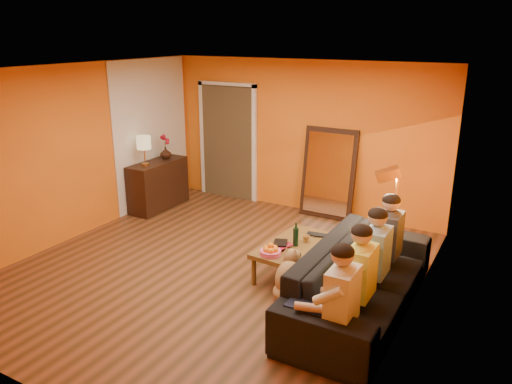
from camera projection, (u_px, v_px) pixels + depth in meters
The scene contains 27 objects.
room_shell at pixel (228, 169), 6.58m from camera, with size 5.00×5.50×2.60m.
white_accent at pixel (152, 133), 8.88m from camera, with size 0.02×1.90×2.58m, color white.
doorway_recess at pixel (231, 141), 9.39m from camera, with size 1.06×0.30×2.10m, color #3F2D19.
door_jamb_left at pixel (203, 140), 9.56m from camera, with size 0.08×0.06×2.20m, color white.
door_jamb_right at pixel (254, 146), 9.03m from camera, with size 0.08×0.06×2.20m, color white.
door_header at pixel (227, 84), 8.96m from camera, with size 1.22×0.06×0.08m, color white.
mirror_frame at pixel (329, 173), 8.36m from camera, with size 0.92×0.06×1.52m, color black.
mirror_glass at pixel (328, 174), 8.33m from camera, with size 0.78×0.02×1.36m, color white.
sideboard at pixel (158, 185), 8.87m from camera, with size 0.44×1.18×0.85m, color black.
table_lamp at pixel (144, 151), 8.41m from camera, with size 0.24×0.24×0.51m, color beige, non-canonical shape.
sofa at pixel (361, 279), 5.59m from camera, with size 1.03×2.63×0.77m, color black.
coffee_table at pixel (293, 258), 6.51m from camera, with size 0.62×1.22×0.42m, color brown, non-canonical shape.
floor_lamp at pixel (393, 227), 6.19m from camera, with size 0.30×0.24×1.44m, color gold, non-canonical shape.
dog at pixel (289, 275), 5.87m from camera, with size 0.33×0.51×0.61m, color #A27749, non-canonical shape.
person_far_left at pixel (342, 305), 4.63m from camera, with size 0.70×0.44×1.22m, color silver, non-canonical shape.
person_mid_left at pixel (360, 281), 5.09m from camera, with size 0.70×0.44×1.22m, color #E4E04C, non-canonical shape.
person_mid_right at pixel (376, 260), 5.54m from camera, with size 0.70×0.44×1.22m, color #83A8CA, non-canonical shape.
person_far_right at pixel (389, 243), 6.00m from camera, with size 0.70×0.44×1.22m, color #333338, non-canonical shape.
fruit_bowl at pixel (271, 249), 6.09m from camera, with size 0.26×0.26×0.16m, color #F15592, non-canonical shape.
wine_bottle at pixel (296, 234), 6.33m from camera, with size 0.07×0.07×0.31m, color black.
tumbler at pixel (306, 239), 6.47m from camera, with size 0.10×0.10×0.09m, color #B27F3F.
laptop at pixel (317, 236), 6.64m from camera, with size 0.30×0.19×0.02m, color black.
book_lower at pixel (274, 245), 6.36m from camera, with size 0.19×0.25×0.02m, color black.
book_mid at pixel (275, 244), 6.35m from camera, with size 0.19×0.26×0.02m, color #A6132C.
book_upper at pixel (274, 242), 6.34m from camera, with size 0.17×0.23×0.02m, color black.
vase at pixel (166, 153), 8.91m from camera, with size 0.20×0.20×0.21m, color black.
flowers at pixel (165, 140), 8.84m from camera, with size 0.17×0.17×0.45m, color #A6132C, non-canonical shape.
Camera 1 is at (3.44, -4.98, 3.04)m, focal length 35.00 mm.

